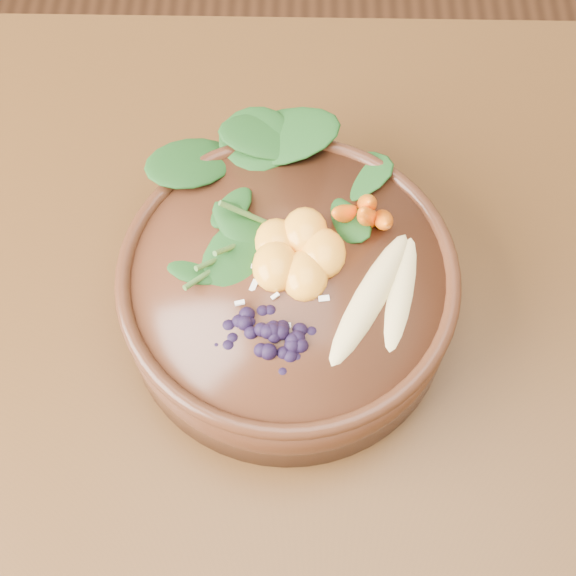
# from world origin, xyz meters

# --- Properties ---
(stoneware_bowl) EXTENTS (0.33, 0.33, 0.07)m
(stoneware_bowl) POSITION_xyz_m (-0.32, 0.10, 0.79)
(stoneware_bowl) COLOR #4C2817
(stoneware_bowl) RESTS_ON dining_table
(kale_heap) EXTENTS (0.21, 0.20, 0.04)m
(kale_heap) POSITION_xyz_m (-0.34, 0.16, 0.84)
(kale_heap) COLOR #194717
(kale_heap) RESTS_ON stoneware_bowl
(carrot_cluster) EXTENTS (0.07, 0.07, 0.07)m
(carrot_cluster) POSITION_xyz_m (-0.25, 0.15, 0.86)
(carrot_cluster) COLOR orange
(carrot_cluster) RESTS_ON stoneware_bowl
(banana_halves) EXTENTS (0.09, 0.14, 0.03)m
(banana_halves) POSITION_xyz_m (-0.24, 0.08, 0.83)
(banana_halves) COLOR #E0CC84
(banana_halves) RESTS_ON stoneware_bowl
(mandarin_cluster) EXTENTS (0.10, 0.10, 0.03)m
(mandarin_cluster) POSITION_xyz_m (-0.31, 0.12, 0.84)
(mandarin_cluster) COLOR orange
(mandarin_cluster) RESTS_ON stoneware_bowl
(blueberry_pile) EXTENTS (0.14, 0.12, 0.04)m
(blueberry_pile) POSITION_xyz_m (-0.33, 0.05, 0.84)
(blueberry_pile) COLOR black
(blueberry_pile) RESTS_ON stoneware_bowl
(coconut_flakes) EXTENTS (0.10, 0.09, 0.01)m
(coconut_flakes) POSITION_xyz_m (-0.32, 0.08, 0.82)
(coconut_flakes) COLOR white
(coconut_flakes) RESTS_ON stoneware_bowl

